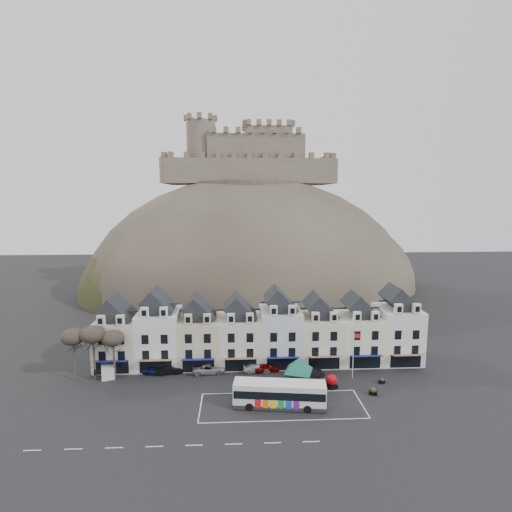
{
  "coord_description": "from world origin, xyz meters",
  "views": [
    {
      "loc": [
        -4.09,
        -49.18,
        28.06
      ],
      "look_at": [
        -0.32,
        24.0,
        17.24
      ],
      "focal_mm": 28.0,
      "sensor_mm": 36.0,
      "label": 1
    }
  ],
  "objects": [
    {
      "name": "car_maroon",
      "position": [
        0.8,
        12.0,
        0.71
      ],
      "size": [
        4.39,
        2.3,
        1.42
      ],
      "primitive_type": "imported",
      "rotation": [
        0.0,
        0.0,
        1.72
      ],
      "color": "#610705",
      "rests_on": "ground"
    },
    {
      "name": "planter_east",
      "position": [
        18.0,
        6.97,
        0.43
      ],
      "size": [
        0.96,
        0.63,
        0.9
      ],
      "rotation": [
        0.0,
        0.0,
        0.17
      ],
      "color": "black",
      "rests_on": "ground"
    },
    {
      "name": "bus_shelter",
      "position": [
        5.0,
        5.84,
        3.7
      ],
      "size": [
        7.12,
        7.12,
        4.77
      ],
      "rotation": [
        0.0,
        0.0,
        -0.32
      ],
      "color": "black",
      "rests_on": "ground"
    },
    {
      "name": "red_buoy",
      "position": [
        10.0,
        5.98,
        1.06
      ],
      "size": [
        1.81,
        1.81,
        2.07
      ],
      "rotation": [
        0.0,
        0.0,
        0.37
      ],
      "color": "black",
      "rests_on": "ground"
    },
    {
      "name": "flagpole",
      "position": [
        14.09,
        8.84,
        4.29
      ],
      "size": [
        1.08,
        0.19,
        7.51
      ],
      "rotation": [
        0.0,
        0.0,
        -0.12
      ],
      "color": "silver",
      "rests_on": "ground"
    },
    {
      "name": "car_black",
      "position": [
        -14.8,
        12.0,
        0.69
      ],
      "size": [
        4.37,
        2.1,
        1.38
      ],
      "primitive_type": "imported",
      "rotation": [
        0.0,
        0.0,
        1.73
      ],
      "color": "black",
      "rests_on": "ground"
    },
    {
      "name": "coach_bay_markings",
      "position": [
        2.0,
        1.25,
        0.0
      ],
      "size": [
        22.0,
        7.5,
        0.01
      ],
      "primitive_type": "cube",
      "color": "silver",
      "rests_on": "ground"
    },
    {
      "name": "car_silver",
      "position": [
        -8.51,
        12.0,
        0.74
      ],
      "size": [
        5.43,
        2.94,
        1.47
      ],
      "primitive_type": "imported",
      "rotation": [
        0.0,
        0.0,
        1.67
      ],
      "color": "#94979B",
      "rests_on": "ground"
    },
    {
      "name": "castle",
      "position": [
        0.51,
        75.93,
        40.19
      ],
      "size": [
        50.2,
        22.2,
        22.0
      ],
      "color": "#67584E",
      "rests_on": "ground"
    },
    {
      "name": "car_charcoal",
      "position": [
        7.46,
        9.5,
        0.74
      ],
      "size": [
        4.79,
        2.88,
        1.49
      ],
      "primitive_type": "imported",
      "rotation": [
        0.0,
        0.0,
        1.88
      ],
      "color": "black",
      "rests_on": "ground"
    },
    {
      "name": "tree_left_far",
      "position": [
        -29.0,
        10.5,
        6.9
      ],
      "size": [
        3.61,
        3.61,
        8.24
      ],
      "color": "#352C21",
      "rests_on": "ground"
    },
    {
      "name": "car_navy",
      "position": [
        -17.28,
        12.0,
        0.65
      ],
      "size": [
        3.99,
        2.09,
        1.29
      ],
      "primitive_type": "imported",
      "rotation": [
        0.0,
        0.0,
        1.42
      ],
      "color": "#0C143F",
      "rests_on": "ground"
    },
    {
      "name": "castle_hill",
      "position": [
        1.25,
        68.95,
        0.11
      ],
      "size": [
        100.0,
        76.0,
        68.0
      ],
      "color": "#3B342D",
      "rests_on": "ground"
    },
    {
      "name": "white_van",
      "position": [
        -24.57,
        12.0,
        0.99
      ],
      "size": [
        3.17,
        4.69,
        1.97
      ],
      "rotation": [
        0.0,
        0.0,
        0.33
      ],
      "color": "silver",
      "rests_on": "ground"
    },
    {
      "name": "planter_west",
      "position": [
        15.41,
        3.52,
        0.55
      ],
      "size": [
        1.26,
        0.88,
        1.15
      ],
      "rotation": [
        0.0,
        0.0,
        -0.29
      ],
      "color": "black",
      "rests_on": "ground"
    },
    {
      "name": "car_white",
      "position": [
        -0.8,
        12.0,
        0.66
      ],
      "size": [
        4.65,
        2.05,
        1.33
      ],
      "primitive_type": "imported",
      "rotation": [
        0.0,
        0.0,
        1.61
      ],
      "color": "silver",
      "rests_on": "ground"
    },
    {
      "name": "ground",
      "position": [
        0.0,
        0.0,
        0.0
      ],
      "size": [
        300.0,
        300.0,
        0.0
      ],
      "primitive_type": "plane",
      "color": "black",
      "rests_on": "ground"
    },
    {
      "name": "tree_left_mid",
      "position": [
        -26.0,
        10.5,
        7.24
      ],
      "size": [
        3.78,
        3.78,
        8.64
      ],
      "color": "#352C21",
      "rests_on": "ground"
    },
    {
      "name": "bus",
      "position": [
        1.66,
        0.99,
        1.93
      ],
      "size": [
        12.62,
        4.45,
        3.49
      ],
      "rotation": [
        0.0,
        0.0,
        -0.13
      ],
      "color": "#262628",
      "rests_on": "ground"
    },
    {
      "name": "tree_left_near",
      "position": [
        -23.0,
        10.5,
        6.55
      ],
      "size": [
        3.43,
        3.43,
        7.84
      ],
      "color": "#352C21",
      "rests_on": "ground"
    },
    {
      "name": "townhouse_terrace",
      "position": [
        0.15,
        15.97,
        5.3
      ],
      "size": [
        54.4,
        9.35,
        11.8
      ],
      "color": "beige",
      "rests_on": "ground"
    }
  ]
}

